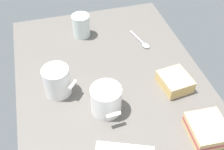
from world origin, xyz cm
name	(u,v)px	position (x,y,z in cm)	size (l,w,h in cm)	color
tabletop	(112,83)	(0.00, 0.00, 1.00)	(90.00, 64.00, 2.00)	#5B5651
coffee_mug_black	(57,80)	(-0.32, -18.14, 7.12)	(9.79, 10.46, 9.96)	white
coffee_mug_milky	(106,100)	(11.29, -4.89, 6.68)	(11.82, 9.38, 9.09)	white
sandwich_main	(207,130)	(27.64, 20.42, 4.20)	(11.96, 10.89, 4.40)	#DBB77A
sandwich_side	(175,82)	(7.73, 19.47, 4.20)	(11.19, 10.30, 4.40)	#DBB77A
glass_of_milk	(81,26)	(-28.76, -4.90, 6.21)	(6.98, 6.98, 9.09)	silver
spoon	(142,42)	(-17.24, 17.08, 2.38)	(12.83, 4.79, 0.80)	silver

